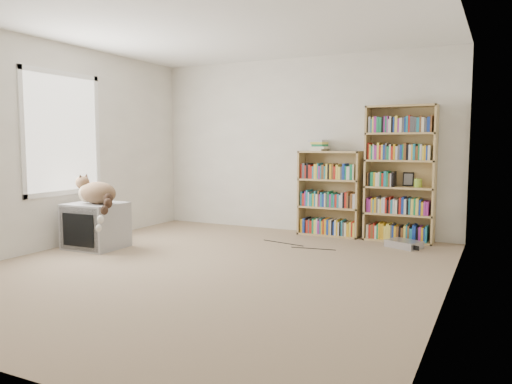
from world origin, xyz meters
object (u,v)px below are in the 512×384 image
at_px(bookcase_short, 330,197).
at_px(cat, 98,196).
at_px(crt_tv, 96,226).
at_px(bookcase_tall, 400,177).
at_px(dvd_player, 404,244).

bearing_deg(bookcase_short, cat, -135.00).
bearing_deg(bookcase_short, crt_tv, -137.66).
distance_m(crt_tv, cat, 0.40).
xyz_separation_m(bookcase_tall, dvd_player, (0.14, -0.40, -0.80)).
relative_size(cat, bookcase_short, 0.61).
xyz_separation_m(bookcase_tall, bookcase_short, (-0.95, 0.00, -0.30)).
height_order(cat, bookcase_short, bookcase_short).
xyz_separation_m(crt_tv, dvd_player, (3.38, 1.69, -0.23)).
bearing_deg(cat, dvd_player, 29.00).
xyz_separation_m(cat, bookcase_short, (2.17, 2.17, -0.12)).
distance_m(cat, bookcase_short, 3.08).
height_order(crt_tv, bookcase_short, bookcase_short).
distance_m(bookcase_tall, bookcase_short, 0.99).
bearing_deg(dvd_player, crt_tv, -129.15).
xyz_separation_m(bookcase_short, dvd_player, (1.09, -0.40, -0.49)).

